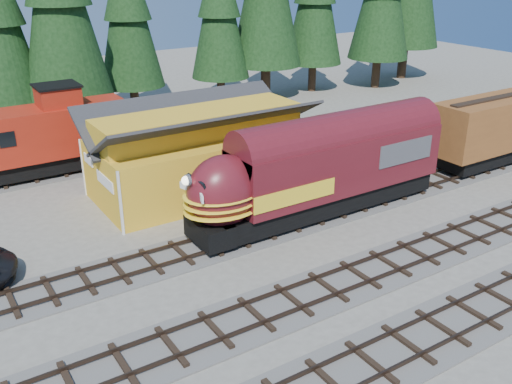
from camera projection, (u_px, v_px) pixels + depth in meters
ground at (310, 265)px, 25.80m from camera, size 120.00×120.00×0.00m
track_siding at (402, 190)px, 33.86m from camera, size 68.00×3.20×0.33m
track_main_south at (488, 227)px, 29.22m from camera, size 68.00×3.20×0.33m
depot at (200, 143)px, 32.78m from camera, size 12.80×7.00×5.30m
locomotive at (314, 174)px, 29.55m from camera, size 15.31×3.04×4.16m
caboose at (48, 135)px, 35.37m from camera, size 10.02×2.90×5.21m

